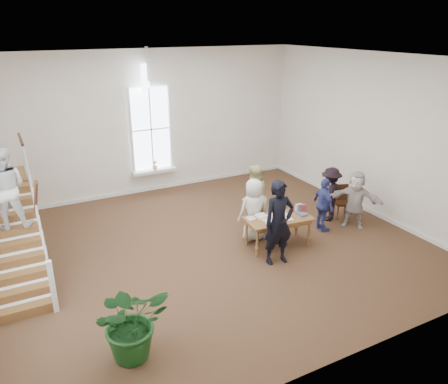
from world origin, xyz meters
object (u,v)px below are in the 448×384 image
library_table (278,221)px  police_officer (279,223)px  elderly_woman (254,210)px  side_chair (342,199)px  woman_cluster_b (330,194)px  person_yellow (254,198)px  floor_plant (132,321)px  woman_cluster_a (324,205)px  woman_cluster_c (355,200)px

library_table → police_officer: police_officer is taller
elderly_woman → side_chair: bearing=-173.9°
woman_cluster_b → police_officer: bearing=-7.2°
library_table → person_yellow: (-0.05, 1.09, 0.22)m
woman_cluster_b → floor_plant: size_ratio=1.14×
woman_cluster_a → woman_cluster_c: bearing=-94.8°
library_table → elderly_woman: (-0.35, 0.59, 0.13)m
library_table → police_officer: bearing=-118.6°
floor_plant → side_chair: 7.42m
woman_cluster_a → elderly_woman: bearing=85.1°
woman_cluster_c → floor_plant: bearing=-112.8°
elderly_woman → woman_cluster_c: size_ratio=1.03×
person_yellow → side_chair: (2.65, -0.45, -0.38)m
police_officer → floor_plant: bearing=-154.2°
person_yellow → woman_cluster_a: bearing=126.4°
library_table → woman_cluster_c: bearing=5.0°
elderly_woman → person_yellow: size_ratio=0.90×
library_table → floor_plant: 4.78m
library_table → side_chair: size_ratio=1.80×
police_officer → floor_plant: 4.12m
woman_cluster_a → floor_plant: 6.26m
elderly_woman → floor_plant: (-3.94, -2.70, -0.14)m
library_table → woman_cluster_c: woman_cluster_c is taller
floor_plant → woman_cluster_c: bearing=17.2°
elderly_woman → person_yellow: (0.30, 0.50, 0.09)m
elderly_woman → person_yellow: person_yellow is taller
police_officer → side_chair: police_officer is taller
elderly_woman → floor_plant: 4.78m
person_yellow → woman_cluster_c: size_ratio=1.15×
woman_cluster_c → police_officer: bearing=-117.8°
library_table → side_chair: bearing=19.5°
library_table → woman_cluster_b: size_ratio=1.11×
elderly_woman → woman_cluster_a: (1.89, -0.43, -0.08)m
police_officer → side_chair: 3.35m
person_yellow → woman_cluster_b: size_ratio=1.17×
floor_plant → side_chair: floor_plant is taller
police_officer → floor_plant: (-3.84, -1.45, -0.32)m
police_officer → woman_cluster_b: bearing=31.2°
person_yellow → woman_cluster_b: 2.25m
woman_cluster_a → woman_cluster_b: woman_cluster_b is taller
woman_cluster_a → woman_cluster_b: size_ratio=0.95×
elderly_woman → woman_cluster_c: (2.79, -0.63, -0.03)m
library_table → woman_cluster_c: 2.45m
library_table → police_officer: size_ratio=0.85×
person_yellow → floor_plant: 5.32m
elderly_woman → woman_cluster_b: (2.49, 0.02, -0.04)m
police_officer → woman_cluster_a: 2.17m
library_table → woman_cluster_a: size_ratio=1.16×
police_officer → woman_cluster_b: 2.90m
police_officer → side_chair: size_ratio=2.11×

